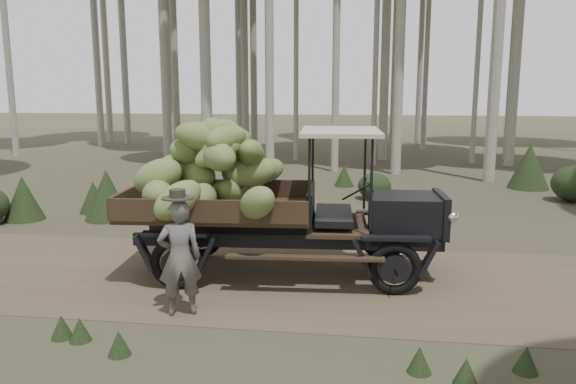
{
  "coord_description": "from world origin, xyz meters",
  "views": [
    {
      "loc": [
        0.32,
        -8.55,
        3.02
      ],
      "look_at": [
        -0.94,
        0.28,
        1.38
      ],
      "focal_mm": 35.0,
      "sensor_mm": 36.0,
      "label": 1
    }
  ],
  "objects": [
    {
      "name": "banana_truck",
      "position": [
        -1.71,
        0.25,
        1.56
      ],
      "size": [
        5.4,
        2.66,
        2.63
      ],
      "rotation": [
        0.0,
        0.0,
        0.07
      ],
      "color": "black",
      "rests_on": "ground"
    },
    {
      "name": "dirt_track",
      "position": [
        0.0,
        0.0,
        0.0
      ],
      "size": [
        70.0,
        4.0,
        0.01
      ],
      "primitive_type": "cube",
      "color": "brown",
      "rests_on": "ground"
    },
    {
      "name": "farmer",
      "position": [
        -2.13,
        -1.62,
        0.82
      ],
      "size": [
        0.68,
        0.57,
        1.73
      ],
      "rotation": [
        0.0,
        0.0,
        3.52
      ],
      "color": "#56544F",
      "rests_on": "ground"
    },
    {
      "name": "ground",
      "position": [
        0.0,
        0.0,
        0.0
      ],
      "size": [
        120.0,
        120.0,
        0.0
      ],
      "primitive_type": "plane",
      "color": "#473D2B",
      "rests_on": "ground"
    },
    {
      "name": "undergrowth",
      "position": [
        0.08,
        -0.91,
        0.55
      ],
      "size": [
        23.65,
        22.06,
        1.39
      ],
      "color": "#233319",
      "rests_on": "ground"
    }
  ]
}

